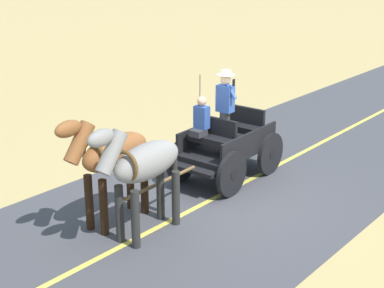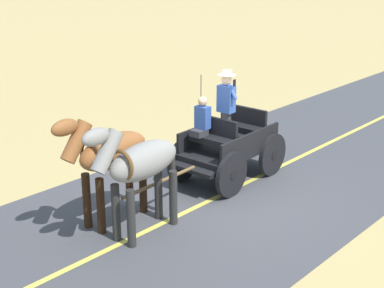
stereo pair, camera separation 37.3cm
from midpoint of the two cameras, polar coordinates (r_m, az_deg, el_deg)
ground_plane at (r=11.88m, az=2.34°, el=-4.99°), size 200.00×200.00×0.00m
road_surface at (r=11.87m, az=2.34°, el=-4.97°), size 5.83×160.00×0.01m
road_centre_stripe at (r=11.87m, az=2.34°, el=-4.95°), size 0.12×160.00×0.00m
horse_drawn_carriage at (r=12.35m, az=2.49°, el=0.04°), size 1.49×4.51×2.50m
horse_near_side at (r=9.75m, az=-6.03°, el=-2.16°), size 0.65×2.13×2.21m
horse_off_side at (r=10.27m, az=-9.14°, el=-1.19°), size 0.66×2.13×2.21m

